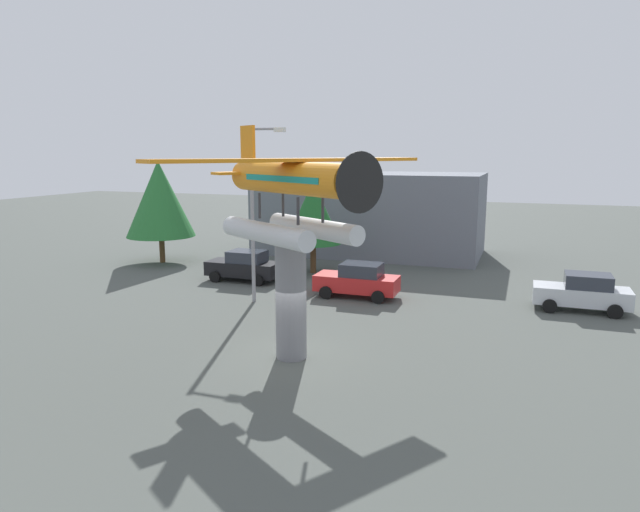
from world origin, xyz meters
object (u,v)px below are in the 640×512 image
object	(u,v)px
car_far_silver	(583,292)
tree_west	(160,199)
car_near_black	(244,266)
storefront_building	(370,213)
streetlight_primary	(256,203)
tree_east	(313,212)
floatplane_monument	(292,192)
display_pedestal	(291,300)
car_mid_red	(358,280)

from	to	relation	value
car_far_silver	tree_west	distance (m)	25.90
car_near_black	car_far_silver	bearing A→B (deg)	179.39
car_near_black	storefront_building	xyz separation A→B (m)	(4.27, 11.56, 2.03)
streetlight_primary	tree_east	bearing A→B (deg)	88.90
tree_east	floatplane_monument	bearing A→B (deg)	-72.02
display_pedestal	car_far_silver	bearing A→B (deg)	44.76
floatplane_monument	car_mid_red	distance (m)	10.48
tree_east	storefront_building	bearing A→B (deg)	80.46
car_far_silver	car_mid_red	bearing A→B (deg)	6.16
display_pedestal	floatplane_monument	size ratio (longest dim) A/B	0.46
storefront_building	tree_west	bearing A→B (deg)	-145.04
floatplane_monument	car_near_black	bearing A→B (deg)	158.30
tree_west	storefront_building	bearing A→B (deg)	34.96
floatplane_monument	streetlight_primary	bearing A→B (deg)	158.41
car_mid_red	streetlight_primary	xyz separation A→B (m)	(-4.38, -2.61, 3.99)
display_pedestal	tree_east	world-z (taller)	tree_east
car_far_silver	streetlight_primary	xyz separation A→B (m)	(-14.90, -3.75, 3.99)
car_far_silver	tree_west	world-z (taller)	tree_west
floatplane_monument	car_far_silver	size ratio (longest dim) A/B	2.22
storefront_building	tree_west	xyz separation A→B (m)	(-12.07, -8.44, 1.36)
car_mid_red	floatplane_monument	bearing A→B (deg)	91.84
streetlight_primary	tree_west	world-z (taller)	streetlight_primary
storefront_building	car_near_black	bearing A→B (deg)	-110.28
floatplane_monument	tree_east	xyz separation A→B (m)	(-4.53, 13.97, -2.21)
car_near_black	car_mid_red	size ratio (longest dim) A/B	1.00
floatplane_monument	car_far_silver	world-z (taller)	floatplane_monument
floatplane_monument	tree_west	xyz separation A→B (m)	(-15.24, 13.63, -1.66)
car_near_black	tree_east	distance (m)	5.34
car_far_silver	floatplane_monument	bearing A→B (deg)	45.26
display_pedestal	tree_east	size ratio (longest dim) A/B	0.75
storefront_building	floatplane_monument	bearing A→B (deg)	-81.82
tree_west	car_near_black	bearing A→B (deg)	-21.84
floatplane_monument	streetlight_primary	xyz separation A→B (m)	(-4.68, 6.57, -1.06)
car_far_silver	tree_east	xyz separation A→B (m)	(-14.76, 3.65, 2.84)
car_far_silver	tree_west	bearing A→B (deg)	-7.41
car_near_black	floatplane_monument	bearing A→B (deg)	125.32
display_pedestal	tree_east	bearing A→B (deg)	107.66
display_pedestal	car_near_black	size ratio (longest dim) A/B	1.01
car_far_silver	tree_east	world-z (taller)	tree_east
display_pedestal	car_near_black	distance (m)	12.82
display_pedestal	tree_west	world-z (taller)	tree_west
floatplane_monument	tree_west	size ratio (longest dim) A/B	1.38
tree_east	streetlight_primary	bearing A→B (deg)	-91.10
car_far_silver	streetlight_primary	bearing A→B (deg)	14.11
streetlight_primary	tree_west	size ratio (longest dim) A/B	1.25
car_far_silver	streetlight_primary	size ratio (longest dim) A/B	0.50
storefront_building	tree_west	world-z (taller)	tree_west
car_mid_red	tree_east	world-z (taller)	tree_east
car_near_black	tree_west	size ratio (longest dim) A/B	0.62
storefront_building	car_far_silver	bearing A→B (deg)	-41.25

